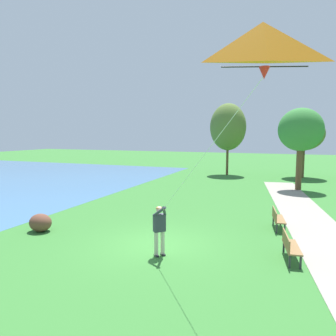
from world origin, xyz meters
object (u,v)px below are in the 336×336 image
at_px(tree_lakeside_far, 301,130).
at_px(park_bench_near_walkway, 290,245).
at_px(tree_behind_path, 303,134).
at_px(tree_horizon_far, 228,127).
at_px(lakeside_shrub, 40,223).
at_px(person_kite_flyer, 160,226).
at_px(flying_kite, 262,52).
at_px(park_bench_far_walkway, 277,218).

bearing_deg(tree_lakeside_far, park_bench_near_walkway, -92.50).
xyz_separation_m(tree_behind_path, tree_horizon_far, (-7.10, -0.46, 0.70)).
bearing_deg(lakeside_shrub, person_kite_flyer, -6.23).
xyz_separation_m(flying_kite, tree_horizon_far, (-5.31, 25.81, -0.78)).
distance_m(park_bench_far_walkway, tree_horizon_far, 19.06).
relative_size(tree_behind_path, tree_horizon_far, 0.80).
relative_size(person_kite_flyer, tree_behind_path, 0.31).
xyz_separation_m(park_bench_near_walkway, tree_lakeside_far, (0.63, 14.36, 3.94)).
height_order(flying_kite, park_bench_far_walkway, flying_kite).
height_order(tree_behind_path, tree_horizon_far, tree_horizon_far).
relative_size(person_kite_flyer, park_bench_near_walkway, 1.18).
bearing_deg(tree_behind_path, flying_kite, -93.90).
xyz_separation_m(park_bench_far_walkway, lakeside_shrub, (-9.49, -4.06, -0.13)).
bearing_deg(person_kite_flyer, tree_horizon_far, 94.70).
bearing_deg(flying_kite, park_bench_near_walkway, 81.52).
bearing_deg(park_bench_far_walkway, park_bench_near_walkway, -81.68).
height_order(tree_lakeside_far, lakeside_shrub, tree_lakeside_far).
distance_m(park_bench_far_walkway, tree_behind_path, 18.61).
height_order(person_kite_flyer, park_bench_far_walkway, person_kite_flyer).
bearing_deg(park_bench_far_walkway, flying_kite, -91.30).
bearing_deg(tree_horizon_far, flying_kite, -78.37).
height_order(tree_lakeside_far, tree_horizon_far, tree_horizon_far).
bearing_deg(tree_behind_path, lakeside_shrub, -116.52).
bearing_deg(person_kite_flyer, lakeside_shrub, 173.77).
relative_size(park_bench_far_walkway, lakeside_shrub, 1.56).
bearing_deg(tree_horizon_far, park_bench_far_walkway, -72.76).
bearing_deg(lakeside_shrub, flying_kite, -23.44).
relative_size(flying_kite, park_bench_far_walkway, 2.86).
relative_size(tree_lakeside_far, lakeside_shrub, 6.14).
bearing_deg(tree_horizon_far, lakeside_shrub, -100.39).
height_order(tree_behind_path, tree_lakeside_far, tree_lakeside_far).
bearing_deg(park_bench_near_walkway, person_kite_flyer, -163.46).
bearing_deg(lakeside_shrub, park_bench_near_walkway, 3.43).
bearing_deg(tree_lakeside_far, flying_kite, -93.97).
height_order(park_bench_far_walkway, tree_lakeside_far, tree_lakeside_far).
bearing_deg(park_bench_far_walkway, person_kite_flyer, -127.87).
height_order(park_bench_near_walkway, tree_lakeside_far, tree_lakeside_far).
distance_m(park_bench_near_walkway, tree_behind_path, 21.97).
bearing_deg(park_bench_near_walkway, lakeside_shrub, -176.57).
bearing_deg(lakeside_shrub, tree_behind_path, 63.48).
distance_m(flying_kite, park_bench_far_walkway, 9.61).
xyz_separation_m(park_bench_far_walkway, tree_lakeside_far, (1.13, 10.90, 3.94)).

